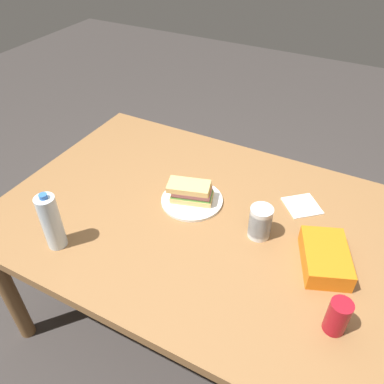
{
  "coord_description": "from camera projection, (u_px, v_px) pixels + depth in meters",
  "views": [
    {
      "loc": [
        -0.5,
        1.01,
        1.77
      ],
      "look_at": [
        0.07,
        -0.06,
        0.77
      ],
      "focal_mm": 36.03,
      "sensor_mm": 36.0,
      "label": 1
    }
  ],
  "objects": [
    {
      "name": "ground_plane",
      "position": [
        198.0,
        317.0,
        2.0
      ],
      "size": [
        8.0,
        8.0,
        0.0
      ],
      "primitive_type": "plane",
      "color": "#383330"
    },
    {
      "name": "dining_table",
      "position": [
        200.0,
        229.0,
        1.59
      ],
      "size": [
        1.59,
        1.1,
        0.72
      ],
      "color": "olive",
      "rests_on": "ground_plane"
    },
    {
      "name": "paper_plate",
      "position": [
        192.0,
        200.0,
        1.6
      ],
      "size": [
        0.25,
        0.25,
        0.01
      ],
      "primitive_type": "cylinder",
      "color": "white",
      "rests_on": "dining_table"
    },
    {
      "name": "sandwich",
      "position": [
        191.0,
        192.0,
        1.57
      ],
      "size": [
        0.2,
        0.14,
        0.08
      ],
      "color": "#DBB26B",
      "rests_on": "paper_plate"
    },
    {
      "name": "soda_can_red",
      "position": [
        338.0,
        316.0,
        1.11
      ],
      "size": [
        0.07,
        0.07,
        0.12
      ],
      "primitive_type": "cylinder",
      "color": "maroon",
      "rests_on": "dining_table"
    },
    {
      "name": "chip_bag",
      "position": [
        325.0,
        257.0,
        1.32
      ],
      "size": [
        0.22,
        0.27,
        0.07
      ],
      "primitive_type": "cube",
      "rotation": [
        0.0,
        0.0,
        5.09
      ],
      "color": "orange",
      "rests_on": "dining_table"
    },
    {
      "name": "water_bottle_tall",
      "position": [
        51.0,
        222.0,
        1.35
      ],
      "size": [
        0.07,
        0.07,
        0.24
      ],
      "color": "silver",
      "rests_on": "dining_table"
    },
    {
      "name": "plastic_cup_stack",
      "position": [
        260.0,
        222.0,
        1.41
      ],
      "size": [
        0.08,
        0.08,
        0.13
      ],
      "color": "silver",
      "rests_on": "dining_table"
    },
    {
      "name": "paper_napkin",
      "position": [
        302.0,
        206.0,
        1.58
      ],
      "size": [
        0.18,
        0.18,
        0.01
      ],
      "primitive_type": "cube",
      "rotation": [
        0.0,
        0.0,
        0.72
      ],
      "color": "white",
      "rests_on": "dining_table"
    }
  ]
}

